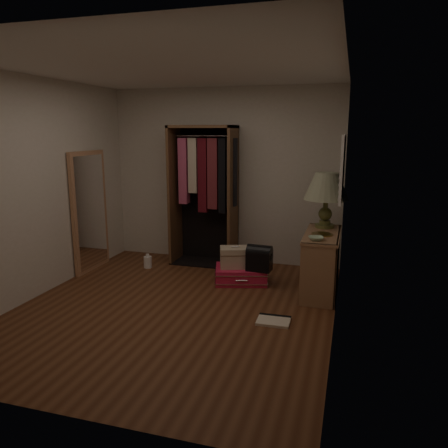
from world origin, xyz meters
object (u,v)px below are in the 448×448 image
Objects in this scene: train_case at (235,257)px; white_jug at (148,262)px; table_lamp at (326,187)px; black_bag at (259,257)px; pink_suitcase at (241,274)px; open_wardrobe at (206,184)px; console_bookshelf at (321,261)px; floor_mirror at (90,211)px.

white_jug is at bearing 151.49° from train_case.
white_jug is (-2.50, -0.07, -1.18)m from table_lamp.
black_bag reaches higher than train_case.
pink_suitcase is 1.58m from table_lamp.
open_wardrobe is 1.30m from train_case.
black_bag is 1.63× the size of white_jug.
table_lamp is (1.11, 0.31, 0.92)m from train_case.
table_lamp reaches higher than white_jug.
train_case reaches higher than pink_suitcase.
white_jug is (-1.47, 0.22, -0.02)m from pink_suitcase.
pink_suitcase is at bearing 177.87° from console_bookshelf.
console_bookshelf is at bearing 6.46° from black_bag.
black_bag is at bearing -155.36° from table_lamp.
floor_mirror is 3.29m from table_lamp.
black_bag is (2.46, -0.01, -0.47)m from floor_mirror.
train_case reaches higher than white_jug.
table_lamp is 2.77m from white_jug.
train_case is 0.65× the size of table_lamp.
train_case is 2.21× the size of white_jug.
table_lamp is (0.78, 0.36, 0.89)m from black_bag.
table_lamp reaches higher than black_bag.
table_lamp is at bearing -13.61° from open_wardrobe.
open_wardrobe is at bearing 27.35° from floor_mirror.
black_bag is (0.26, -0.07, 0.28)m from pink_suitcase.
open_wardrobe reaches higher than train_case.
open_wardrobe is at bearing 33.49° from white_jug.
floor_mirror is 2.33m from pink_suitcase.
table_lamp is (1.04, 0.28, 1.16)m from pink_suitcase.
white_jug is at bearing 20.37° from floor_mirror.
white_jug is at bearing -146.51° from open_wardrobe.
pink_suitcase is at bearing -44.66° from open_wardrobe.
pink_suitcase is at bearing -164.64° from table_lamp.
console_bookshelf reaches higher than black_bag.
pink_suitcase is 0.39m from black_bag.
pink_suitcase is at bearing -8.37° from white_jug.
open_wardrobe is at bearing 145.37° from black_bag.
console_bookshelf reaches higher than white_jug.
white_jug is at bearing -178.41° from table_lamp.
floor_mirror is 1.10m from white_jug.
train_case is (2.13, 0.04, -0.51)m from floor_mirror.
table_lamp is (3.24, 0.34, 0.42)m from floor_mirror.
train_case is at bearing -48.68° from open_wardrobe.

